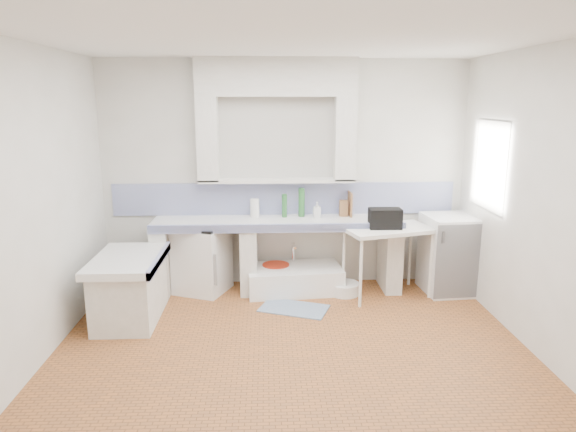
{
  "coord_description": "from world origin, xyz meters",
  "views": [
    {
      "loc": [
        -0.23,
        -4.34,
        2.32
      ],
      "look_at": [
        0.0,
        1.0,
        1.1
      ],
      "focal_mm": 31.96,
      "sensor_mm": 36.0,
      "label": 1
    }
  ],
  "objects_px": {
    "sink": "(294,280)",
    "fridge": "(450,254)",
    "stove": "(202,259)",
    "side_table": "(387,262)"
  },
  "relations": [
    {
      "from": "sink",
      "to": "fridge",
      "type": "bearing_deg",
      "value": -8.34
    },
    {
      "from": "stove",
      "to": "side_table",
      "type": "relative_size",
      "value": 0.8
    },
    {
      "from": "side_table",
      "to": "fridge",
      "type": "height_order",
      "value": "fridge"
    },
    {
      "from": "stove",
      "to": "side_table",
      "type": "height_order",
      "value": "stove"
    },
    {
      "from": "fridge",
      "to": "stove",
      "type": "bearing_deg",
      "value": 172.73
    },
    {
      "from": "stove",
      "to": "sink",
      "type": "distance_m",
      "value": 1.16
    },
    {
      "from": "stove",
      "to": "sink",
      "type": "bearing_deg",
      "value": 19.34
    },
    {
      "from": "stove",
      "to": "fridge",
      "type": "distance_m",
      "value": 3.04
    },
    {
      "from": "sink",
      "to": "side_table",
      "type": "height_order",
      "value": "side_table"
    },
    {
      "from": "sink",
      "to": "stove",
      "type": "bearing_deg",
      "value": 171.84
    }
  ]
}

